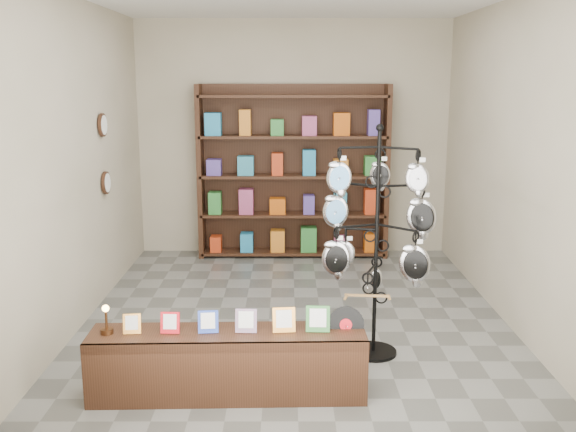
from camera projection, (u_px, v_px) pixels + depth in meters
name	position (u px, v px, depth m)	size (l,w,h in m)	color
ground	(295.00, 319.00, 6.17)	(5.00, 5.00, 0.00)	slate
room_envelope	(296.00, 126.00, 5.77)	(5.00, 5.00, 5.00)	#BAAD96
display_tree	(377.00, 225.00, 5.18)	(0.99, 0.94, 1.92)	black
front_shelf	(228.00, 363.00, 4.65)	(2.00, 0.46, 0.70)	black
back_shelving	(293.00, 177.00, 8.19)	(2.42, 0.36, 2.20)	black
wall_clocks	(104.00, 154.00, 6.63)	(0.03, 0.24, 0.84)	black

